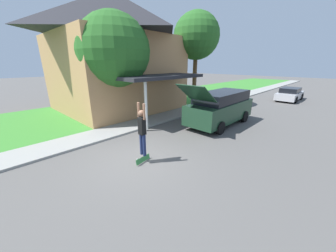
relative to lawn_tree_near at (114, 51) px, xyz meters
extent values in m
plane|color=#54514F|center=(5.05, -2.31, -4.38)|extent=(120.00, 120.00, 0.00)
cube|color=#387F2D|center=(-2.95, 3.69, -4.34)|extent=(10.00, 80.00, 0.08)
cube|color=gray|center=(1.45, 3.69, -4.33)|extent=(1.80, 80.00, 0.10)
cube|color=tan|center=(-3.52, 2.20, -1.50)|extent=(8.07, 8.48, 5.61)
pyramid|color=#28282D|center=(-3.52, 2.20, 2.86)|extent=(8.87, 9.28, 3.09)
cube|color=#28282D|center=(1.61, 2.20, -1.50)|extent=(2.60, 5.94, 0.20)
cylinder|color=silver|center=(2.71, 0.08, -2.95)|extent=(0.16, 0.16, 2.70)
cylinder|color=brown|center=(0.00, 0.00, -2.73)|extent=(0.36, 0.36, 3.13)
sphere|color=#286023|center=(0.00, 0.00, 0.01)|extent=(4.30, 4.30, 4.30)
cylinder|color=brown|center=(0.45, 7.55, -1.94)|extent=(0.36, 0.36, 4.72)
sphere|color=#286023|center=(0.45, 7.55, 1.46)|extent=(3.80, 3.80, 3.80)
cube|color=#193823|center=(5.05, 4.08, -3.50)|extent=(1.96, 5.11, 1.13)
cube|color=black|center=(5.05, 4.21, -2.64)|extent=(1.80, 3.98, 0.61)
cylinder|color=black|center=(4.11, 5.66, -4.02)|extent=(0.24, 0.73, 0.73)
cylinder|color=black|center=(5.99, 5.66, -4.02)|extent=(0.24, 0.73, 0.73)
cylinder|color=black|center=(4.11, 2.50, -4.02)|extent=(0.24, 0.73, 0.73)
cylinder|color=black|center=(5.99, 2.50, -4.02)|extent=(0.24, 0.73, 0.73)
cube|color=#193823|center=(5.05, 1.48, -2.14)|extent=(1.72, 1.30, 0.93)
cube|color=#B7B7BC|center=(6.18, 16.59, -3.87)|extent=(1.77, 4.55, 0.64)
cube|color=black|center=(6.18, 16.47, -3.32)|extent=(1.56, 2.37, 0.47)
cylinder|color=black|center=(5.32, 17.95, -4.05)|extent=(0.20, 0.65, 0.65)
cylinder|color=black|center=(7.03, 17.95, -4.05)|extent=(0.20, 0.65, 0.65)
cylinder|color=black|center=(5.32, 15.22, -4.05)|extent=(0.20, 0.65, 0.65)
cylinder|color=black|center=(7.03, 15.22, -4.05)|extent=(0.20, 0.65, 0.65)
cylinder|color=#192347|center=(5.33, -2.35, -3.62)|extent=(0.13, 0.13, 0.84)
cylinder|color=#192347|center=(5.50, -2.35, -3.62)|extent=(0.13, 0.13, 0.84)
cube|color=black|center=(5.41, -2.35, -2.87)|extent=(0.25, 0.20, 0.65)
sphere|color=brown|center=(5.41, -2.35, -2.39)|extent=(0.23, 0.23, 0.23)
cylinder|color=brown|center=(5.25, -2.35, -2.31)|extent=(0.09, 0.09, 0.58)
cylinder|color=brown|center=(5.57, -2.35, -2.31)|extent=(0.09, 0.09, 0.58)
cube|color=#337F3D|center=(5.38, -2.35, -4.25)|extent=(0.23, 0.78, 0.24)
cylinder|color=silver|center=(5.25, -2.12, -4.19)|extent=(0.03, 0.06, 0.06)
cylinder|color=silver|center=(5.29, -2.12, -4.37)|extent=(0.03, 0.06, 0.06)
cylinder|color=silver|center=(5.35, -2.60, -4.17)|extent=(0.03, 0.06, 0.06)
cylinder|color=silver|center=(5.40, -2.60, -4.34)|extent=(0.03, 0.06, 0.06)
camera|label=1|loc=(10.60, -6.35, -0.70)|focal=20.00mm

